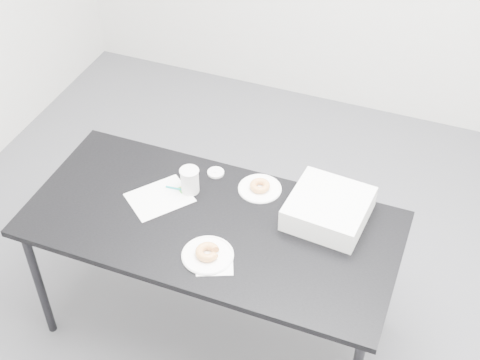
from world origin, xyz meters
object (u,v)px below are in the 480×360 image
(donut_near, at_px, (207,252))
(plate_far, at_px, (260,189))
(donut_far, at_px, (260,186))
(bakery_box, at_px, (328,209))
(table, at_px, (211,231))
(plate_near, at_px, (208,255))
(pen, at_px, (179,189))
(coffee_cup, at_px, (190,180))
(scorecard, at_px, (160,198))

(donut_near, relative_size, plate_far, 0.51)
(donut_far, relative_size, bakery_box, 0.28)
(plate_far, xyz_separation_m, donut_far, (0.00, 0.00, 0.02))
(table, height_order, plate_far, plate_far)
(table, relative_size, plate_near, 7.57)
(donut_near, bearing_deg, pen, 131.26)
(donut_near, xyz_separation_m, coffee_cup, (-0.24, 0.35, 0.04))
(plate_far, xyz_separation_m, coffee_cup, (-0.30, -0.13, 0.06))
(pen, height_order, plate_near, pen)
(table, distance_m, pen, 0.27)
(pen, distance_m, donut_far, 0.38)
(table, bearing_deg, bakery_box, 24.00)
(coffee_cup, bearing_deg, pen, -162.16)
(table, distance_m, plate_far, 0.32)
(pen, distance_m, coffee_cup, 0.08)
(donut_near, bearing_deg, plate_near, 0.00)
(table, xyz_separation_m, plate_far, (0.13, 0.28, 0.06))
(pen, bearing_deg, scorecard, -131.77)
(bakery_box, bearing_deg, coffee_cup, -170.03)
(plate_near, xyz_separation_m, donut_near, (0.00, 0.00, 0.02))
(table, xyz_separation_m, coffee_cup, (-0.17, 0.15, 0.12))
(scorecard, bearing_deg, pen, 91.23)
(table, bearing_deg, scorecard, 168.78)
(plate_far, distance_m, bakery_box, 0.36)
(table, distance_m, scorecard, 0.29)
(donut_far, bearing_deg, coffee_cup, -157.03)
(scorecard, xyz_separation_m, coffee_cup, (0.11, 0.10, 0.06))
(coffee_cup, distance_m, bakery_box, 0.65)
(donut_near, distance_m, plate_far, 0.48)
(plate_far, bearing_deg, bakery_box, -11.19)
(scorecard, relative_size, plate_far, 1.35)
(pen, height_order, coffee_cup, coffee_cup)
(plate_near, relative_size, plate_far, 1.09)
(scorecard, bearing_deg, donut_far, 66.71)
(plate_far, bearing_deg, table, -115.01)
(pen, relative_size, plate_near, 0.58)
(table, xyz_separation_m, pen, (-0.22, 0.14, 0.06))
(coffee_cup, bearing_deg, donut_far, 22.97)
(plate_far, xyz_separation_m, bakery_box, (0.35, -0.07, 0.05))
(pen, bearing_deg, table, -36.37)
(plate_near, height_order, bakery_box, bakery_box)
(donut_far, bearing_deg, donut_near, -97.61)
(table, distance_m, donut_far, 0.32)
(pen, xyz_separation_m, donut_near, (0.29, -0.33, 0.02))
(donut_near, distance_m, bakery_box, 0.58)
(scorecard, relative_size, plate_near, 1.24)
(plate_near, bearing_deg, bakery_box, 44.59)
(plate_near, bearing_deg, scorecard, 144.43)
(pen, xyz_separation_m, coffee_cup, (0.05, 0.02, 0.06))
(scorecard, bearing_deg, donut_near, 2.66)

